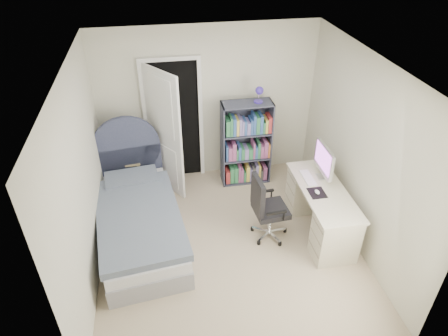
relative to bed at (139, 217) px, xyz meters
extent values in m
cube|color=tan|center=(1.18, -0.40, -0.33)|extent=(3.40, 3.60, 0.05)
cube|color=white|center=(1.18, -0.40, 2.22)|extent=(3.40, 3.60, 0.05)
cube|color=beige|center=(1.18, 1.43, 0.94)|extent=(3.40, 0.05, 2.50)
cube|color=beige|center=(1.18, -2.22, 0.94)|extent=(3.40, 0.05, 2.50)
cube|color=beige|center=(-0.54, -0.40, 0.94)|extent=(0.05, 3.60, 2.50)
cube|color=beige|center=(2.91, -0.40, 0.94)|extent=(0.05, 3.60, 2.50)
cube|color=black|center=(0.63, 1.40, 0.69)|extent=(0.80, 0.01, 2.00)
cube|color=white|center=(0.20, 1.37, 0.69)|extent=(0.06, 0.06, 2.00)
cube|color=white|center=(1.06, 1.37, 0.69)|extent=(0.06, 0.06, 2.00)
cube|color=white|center=(0.63, 1.37, 1.72)|extent=(0.92, 0.06, 0.06)
cube|color=white|center=(0.46, 1.04, 0.69)|extent=(0.49, 0.68, 2.00)
cube|color=gray|center=(0.01, -0.11, -0.17)|extent=(1.25, 2.23, 0.28)
cube|color=silver|center=(0.01, -0.11, 0.04)|extent=(1.23, 2.19, 0.17)
cube|color=slate|center=(0.02, -0.21, 0.17)|extent=(1.26, 1.92, 0.11)
cube|color=slate|center=(-0.08, 0.65, 0.19)|extent=(0.80, 0.51, 0.13)
cube|color=#363A53|center=(-0.12, 0.99, 0.12)|extent=(1.01, 0.18, 0.85)
cylinder|color=#363A53|center=(-0.12, 0.99, 0.54)|extent=(1.01, 0.18, 1.01)
cylinder|color=tan|center=(-0.36, 0.98, -0.03)|extent=(0.04, 0.04, 0.56)
cylinder|color=tan|center=(-0.36, 1.37, -0.03)|extent=(0.04, 0.04, 0.56)
cylinder|color=tan|center=(0.02, 0.98, -0.03)|extent=(0.04, 0.04, 0.56)
cylinder|color=tan|center=(0.02, 1.37, -0.03)|extent=(0.04, 0.04, 0.56)
cube|color=tan|center=(-0.17, 1.17, 0.23)|extent=(0.44, 0.44, 0.03)
cube|color=tan|center=(-0.17, 1.17, -0.11)|extent=(0.40, 0.40, 0.02)
cube|color=#B24C33|center=(-0.23, 1.17, 0.26)|extent=(0.18, 0.24, 0.03)
cube|color=#3F598C|center=(-0.23, 1.17, 0.29)|extent=(0.17, 0.23, 0.03)
cube|color=#D8CC7F|center=(-0.23, 1.17, 0.32)|extent=(0.16, 0.22, 0.03)
cylinder|color=silver|center=(0.46, 1.26, -0.30)|extent=(0.20, 0.20, 0.02)
cylinder|color=silver|center=(0.46, 1.26, 0.38)|extent=(0.02, 0.02, 1.36)
sphere|color=silver|center=(0.52, 1.22, 1.04)|extent=(0.08, 0.08, 0.08)
cube|color=#393C4E|center=(1.35, 1.05, 0.39)|extent=(0.02, 0.34, 1.40)
cube|color=#393C4E|center=(2.11, 1.05, 0.39)|extent=(0.02, 0.34, 1.40)
cube|color=#393C4E|center=(1.73, 1.05, 1.08)|extent=(0.78, 0.34, 0.02)
cube|color=#393C4E|center=(1.73, 1.05, -0.30)|extent=(0.78, 0.34, 0.02)
cube|color=#393C4E|center=(1.73, 1.21, 0.39)|extent=(0.78, 0.01, 1.40)
cube|color=#393C4E|center=(1.73, 1.05, 0.14)|extent=(0.74, 0.32, 0.02)
cube|color=#393C4E|center=(1.73, 1.05, 0.59)|extent=(0.74, 0.32, 0.02)
cylinder|color=#3C26A8|center=(1.90, 1.05, 1.10)|extent=(0.13, 0.13, 0.02)
cylinder|color=silver|center=(1.90, 1.05, 1.19)|extent=(0.02, 0.02, 0.18)
sphere|color=#3C26A8|center=(1.90, 1.02, 1.29)|extent=(0.12, 0.12, 0.12)
cube|color=#B23333|center=(1.42, 1.03, -0.16)|extent=(0.07, 0.23, 0.22)
cube|color=#337F4C|center=(1.50, 1.03, -0.14)|extent=(0.06, 0.23, 0.28)
cube|color=#337F4C|center=(1.56, 1.03, -0.14)|extent=(0.06, 0.23, 0.28)
cube|color=#994C7F|center=(1.62, 1.03, -0.13)|extent=(0.03, 0.23, 0.30)
cube|color=#994C7F|center=(1.66, 1.03, -0.16)|extent=(0.04, 0.23, 0.24)
cube|color=#337F4C|center=(1.71, 1.03, -0.18)|extent=(0.04, 0.23, 0.18)
cube|color=#D8BF4C|center=(1.76, 1.03, -0.13)|extent=(0.05, 0.23, 0.28)
cube|color=#7F72B2|center=(1.81, 1.03, -0.16)|extent=(0.04, 0.23, 0.22)
cube|color=#3F3F3F|center=(1.86, 1.03, -0.15)|extent=(0.05, 0.23, 0.26)
cube|color=#7F72B2|center=(1.91, 1.03, -0.13)|extent=(0.04, 0.23, 0.29)
cube|color=#D8BF4C|center=(1.96, 1.03, -0.13)|extent=(0.03, 0.23, 0.29)
cube|color=#3F3F3F|center=(2.00, 1.03, -0.18)|extent=(0.04, 0.23, 0.19)
cube|color=#994C7F|center=(2.05, 1.03, -0.16)|extent=(0.06, 0.23, 0.24)
cube|color=#335999|center=(1.41, 1.03, 0.29)|extent=(0.03, 0.23, 0.26)
cube|color=#994C7F|center=(1.46, 1.03, 0.28)|extent=(0.06, 0.23, 0.23)
cube|color=#994C7F|center=(1.52, 1.03, 0.31)|extent=(0.06, 0.23, 0.30)
cube|color=#337F4C|center=(1.57, 1.03, 0.25)|extent=(0.03, 0.23, 0.19)
cube|color=#335999|center=(1.61, 1.03, 0.28)|extent=(0.04, 0.23, 0.23)
cube|color=#337F4C|center=(1.66, 1.03, 0.26)|extent=(0.05, 0.23, 0.19)
cube|color=#7F72B2|center=(1.72, 1.03, 0.25)|extent=(0.06, 0.23, 0.18)
cube|color=#337F4C|center=(1.79, 1.03, 0.25)|extent=(0.06, 0.23, 0.18)
cube|color=#994C7F|center=(1.84, 1.03, 0.30)|extent=(0.03, 0.23, 0.28)
cube|color=#335999|center=(1.88, 1.03, 0.26)|extent=(0.04, 0.23, 0.20)
cube|color=#337F4C|center=(1.93, 1.03, 0.30)|extent=(0.04, 0.23, 0.27)
cube|color=#994C7F|center=(1.98, 1.03, 0.27)|extent=(0.05, 0.23, 0.21)
cube|color=#994C7F|center=(2.04, 1.03, 0.30)|extent=(0.06, 0.23, 0.28)
cube|color=orange|center=(2.10, 1.03, 0.28)|extent=(0.05, 0.23, 0.24)
cube|color=#337F4C|center=(1.42, 1.03, 0.74)|extent=(0.06, 0.23, 0.26)
cube|color=#337F4C|center=(1.48, 1.03, 0.75)|extent=(0.03, 0.23, 0.29)
cube|color=#335999|center=(1.52, 1.03, 0.75)|extent=(0.05, 0.23, 0.28)
cube|color=#D8BF4C|center=(1.57, 1.03, 0.74)|extent=(0.04, 0.23, 0.26)
cube|color=#7F72B2|center=(1.61, 1.03, 0.74)|extent=(0.04, 0.23, 0.27)
cube|color=#7F72B2|center=(1.65, 1.03, 0.72)|extent=(0.03, 0.23, 0.23)
cube|color=#335999|center=(1.69, 1.03, 0.72)|extent=(0.04, 0.23, 0.23)
cube|color=#7F72B2|center=(1.74, 1.03, 0.71)|extent=(0.05, 0.23, 0.20)
cube|color=#335999|center=(1.79, 1.03, 0.73)|extent=(0.04, 0.23, 0.23)
cube|color=#335999|center=(1.83, 1.03, 0.76)|extent=(0.04, 0.23, 0.31)
cube|color=#337F4C|center=(1.89, 1.03, 0.75)|extent=(0.05, 0.23, 0.28)
cube|color=#335999|center=(1.94, 1.03, 0.76)|extent=(0.04, 0.23, 0.30)
cube|color=#337F4C|center=(1.99, 1.03, 0.70)|extent=(0.03, 0.23, 0.19)
cube|color=#D8BF4C|center=(2.03, 1.03, 0.72)|extent=(0.04, 0.23, 0.23)
cube|color=#B23333|center=(2.08, 1.03, 0.74)|extent=(0.05, 0.23, 0.26)
cube|color=beige|center=(2.48, -0.35, 0.39)|extent=(0.58, 1.46, 0.03)
cube|color=beige|center=(2.48, -0.87, 0.03)|extent=(0.54, 0.39, 0.68)
cube|color=beige|center=(2.48, 0.16, 0.03)|extent=(0.54, 0.39, 0.68)
cube|color=silver|center=(2.58, -0.06, 0.41)|extent=(0.16, 0.16, 0.01)
cube|color=silver|center=(2.61, -0.06, 0.52)|extent=(0.03, 0.06, 0.21)
cube|color=silver|center=(2.56, -0.06, 0.69)|extent=(0.04, 0.54, 0.39)
cube|color=#D961ED|center=(2.54, -0.06, 0.71)|extent=(0.00, 0.49, 0.31)
cube|color=white|center=(2.37, -0.06, 0.41)|extent=(0.13, 0.39, 0.02)
cube|color=black|center=(2.37, -0.40, 0.40)|extent=(0.21, 0.25, 0.00)
ellipsoid|color=white|center=(2.37, -0.40, 0.42)|extent=(0.06, 0.10, 0.03)
cube|color=silver|center=(1.89, -0.32, -0.25)|extent=(0.25, 0.06, 0.02)
cylinder|color=black|center=(2.01, -0.31, -0.28)|extent=(0.05, 0.05, 0.05)
cube|color=silver|center=(1.80, -0.21, -0.25)|extent=(0.09, 0.25, 0.02)
cylinder|color=black|center=(1.83, -0.10, -0.28)|extent=(0.05, 0.05, 0.05)
cube|color=silver|center=(1.67, -0.27, -0.25)|extent=(0.23, 0.16, 0.02)
cylinder|color=black|center=(1.57, -0.21, -0.28)|extent=(0.05, 0.05, 0.05)
cube|color=silver|center=(1.68, -0.41, -0.25)|extent=(0.22, 0.19, 0.02)
cylinder|color=black|center=(1.59, -0.49, -0.28)|extent=(0.05, 0.05, 0.05)
cube|color=silver|center=(1.82, -0.45, -0.25)|extent=(0.13, 0.25, 0.02)
cylinder|color=black|center=(1.87, -0.56, -0.28)|extent=(0.05, 0.05, 0.05)
cylinder|color=silver|center=(1.77, -0.33, -0.06)|extent=(0.05, 0.05, 0.38)
cube|color=black|center=(1.77, -0.33, 0.14)|extent=(0.46, 0.46, 0.08)
cube|color=black|center=(1.57, -0.35, 0.43)|extent=(0.09, 0.40, 0.50)
cube|color=black|center=(1.77, -0.57, 0.29)|extent=(0.27, 0.06, 0.03)
cube|color=black|center=(1.74, -0.10, 0.29)|extent=(0.27, 0.06, 0.03)
camera|label=1|loc=(0.43, -4.31, 3.59)|focal=32.00mm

